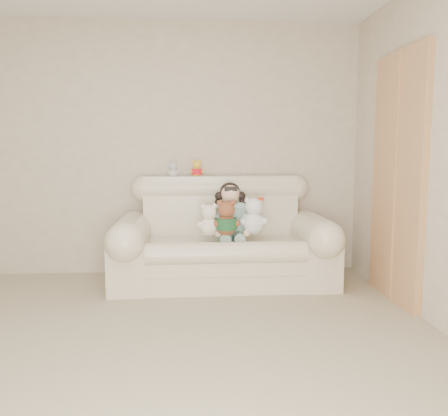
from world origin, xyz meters
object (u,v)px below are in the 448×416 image
at_px(seated_child, 230,210).
at_px(white_cat, 253,212).
at_px(brown_teddy, 226,215).
at_px(cream_teddy, 209,217).
at_px(sofa, 223,231).

bearing_deg(seated_child, white_cat, -44.95).
bearing_deg(brown_teddy, cream_teddy, 165.67).
bearing_deg(seated_child, sofa, -137.08).
distance_m(seated_child, white_cat, 0.27).
relative_size(sofa, white_cat, 5.00).
height_order(seated_child, white_cat, seated_child).
bearing_deg(white_cat, seated_child, 121.79).
bearing_deg(cream_teddy, brown_teddy, -25.79).
xyz_separation_m(brown_teddy, white_cat, (0.26, 0.07, 0.01)).
height_order(sofa, brown_teddy, sofa).
relative_size(brown_teddy, white_cat, 0.93).
height_order(brown_teddy, white_cat, white_cat).
distance_m(white_cat, cream_teddy, 0.43).
bearing_deg(sofa, seated_child, 46.92).
distance_m(sofa, white_cat, 0.35).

